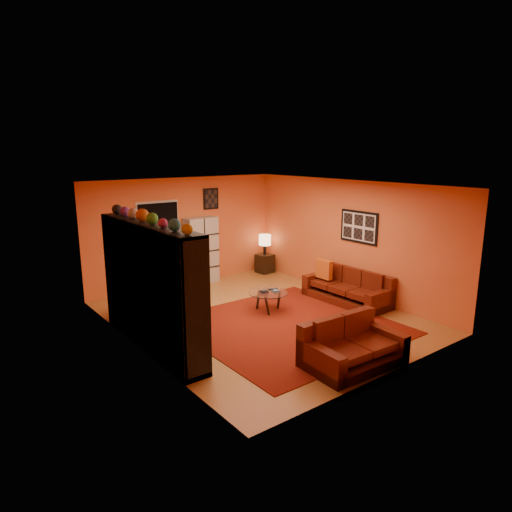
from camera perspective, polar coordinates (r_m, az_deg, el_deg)
floor at (r=9.12m, az=0.54°, el=-7.63°), size 6.00×6.00×0.00m
ceiling at (r=8.55m, az=0.58°, el=8.89°), size 6.00×6.00×0.00m
wall_back at (r=11.22m, az=-8.89°, el=3.04°), size 6.00×0.00×6.00m
wall_front at (r=6.71m, az=16.52°, el=-4.16°), size 6.00×0.00×6.00m
wall_left at (r=7.52m, az=-14.68°, el=-2.20°), size 0.00×6.00×6.00m
wall_right at (r=10.43m, az=11.48°, el=2.19°), size 0.00×6.00×6.00m
rug at (r=8.67m, az=3.94°, el=-8.74°), size 3.60×3.60×0.01m
doorway at (r=10.93m, az=-11.96°, el=1.15°), size 0.95×0.10×2.04m
wall_art_right at (r=10.17m, az=12.75°, el=3.57°), size 0.03×1.00×0.70m
wall_art_back at (r=11.47m, az=-5.66°, el=7.14°), size 0.42×0.03×0.52m
entertainment_unit at (r=7.67m, az=-13.02°, el=-3.74°), size 0.45×3.00×2.10m
tv at (r=7.78m, az=-12.91°, el=-3.96°), size 0.94×0.12×0.54m
sofa at (r=10.15m, az=11.54°, el=-4.01°), size 0.83×1.96×0.85m
loveseat at (r=7.30m, az=11.61°, el=-10.97°), size 1.57×1.00×0.85m
throw_pillow at (r=10.31m, az=8.48°, el=-1.64°), size 0.12×0.42×0.42m
coffee_table at (r=9.32m, az=1.52°, el=-4.84°), size 0.80×0.80×0.40m
storage_cabinet at (r=11.30m, az=-6.86°, el=0.69°), size 0.83×0.40×1.64m
bowl_chair at (r=9.45m, az=-14.32°, el=-5.19°), size 0.76×0.76×0.61m
side_table at (r=12.29m, az=1.10°, el=-0.93°), size 0.42×0.42×0.50m
table_lamp at (r=12.15m, az=1.11°, el=1.96°), size 0.32×0.32×0.54m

